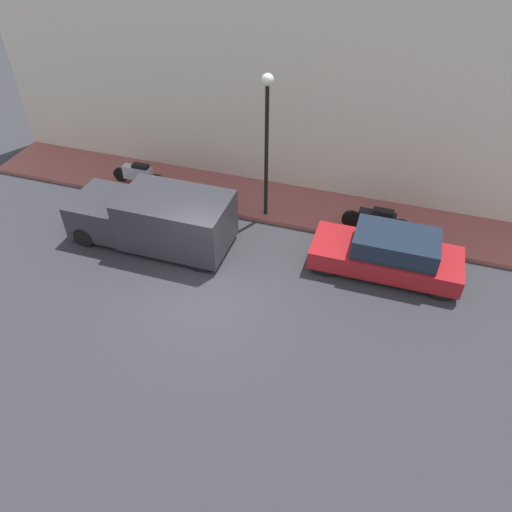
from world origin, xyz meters
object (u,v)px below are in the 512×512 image
object	(u,v)px
parked_car	(389,253)
streetlamp	(267,125)
scooter_silver	(138,174)
delivery_van	(154,218)
motorcycle_black	(377,220)

from	to	relation	value
parked_car	streetlamp	bearing A→B (deg)	70.02
streetlamp	parked_car	bearing A→B (deg)	-109.98
scooter_silver	streetlamp	world-z (taller)	streetlamp
delivery_van	scooter_silver	bearing A→B (deg)	36.94
delivery_van	motorcycle_black	world-z (taller)	delivery_van
parked_car	delivery_van	size ratio (longest dim) A/B	0.86
parked_car	streetlamp	world-z (taller)	streetlamp
parked_car	motorcycle_black	size ratio (longest dim) A/B	1.96
motorcycle_black	scooter_silver	world-z (taller)	motorcycle_black
motorcycle_black	scooter_silver	bearing A→B (deg)	88.25
motorcycle_black	streetlamp	bearing A→B (deg)	91.49
motorcycle_black	parked_car	bearing A→B (deg)	-161.65
motorcycle_black	streetlamp	world-z (taller)	streetlamp
delivery_van	motorcycle_black	size ratio (longest dim) A/B	2.29
delivery_van	scooter_silver	size ratio (longest dim) A/B	2.48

